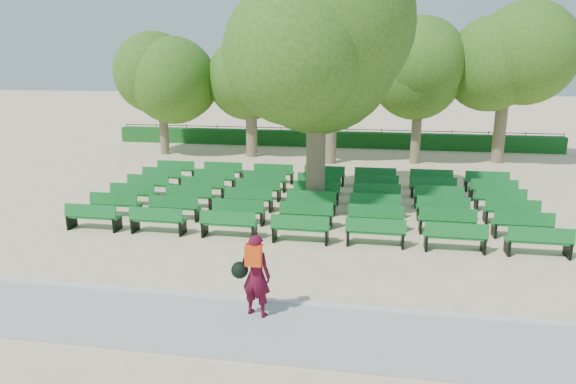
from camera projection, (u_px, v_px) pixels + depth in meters
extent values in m
plane|color=beige|center=(292.00, 216.00, 17.08)|extent=(120.00, 120.00, 0.00)
cube|color=#A7A8A3|center=(231.00, 327.00, 10.02)|extent=(30.00, 2.20, 0.06)
cube|color=silver|center=(245.00, 299.00, 11.11)|extent=(30.00, 0.12, 0.10)
cube|color=#16561D|center=(329.00, 139.00, 30.32)|extent=(26.00, 0.70, 0.90)
cube|color=#126A25|center=(314.00, 196.00, 17.97)|extent=(1.66, 0.47, 0.06)
cube|color=#126A25|center=(313.00, 191.00, 17.72)|extent=(1.66, 0.14, 0.39)
cylinder|color=brown|center=(316.00, 159.00, 17.15)|extent=(0.64, 0.64, 3.67)
ellipsoid|color=#37671B|center=(317.00, 55.00, 16.30)|extent=(5.58, 5.58, 5.02)
imported|color=#4F0B1E|center=(256.00, 275.00, 10.23)|extent=(0.71, 0.56, 1.71)
cube|color=#E8410C|center=(253.00, 256.00, 9.92)|extent=(0.32, 0.16, 0.40)
sphere|color=black|center=(240.00, 270.00, 10.19)|extent=(0.34, 0.34, 0.34)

